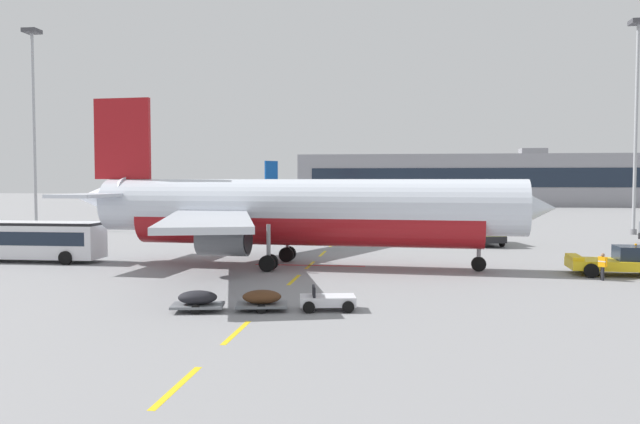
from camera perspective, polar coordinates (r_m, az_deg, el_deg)
ground at (r=65.06m, az=21.13°, el=-2.71°), size 400.00×400.00×0.00m
apron_paint_markings at (r=62.52m, az=1.36°, el=-2.73°), size 8.00×98.98×0.01m
airliner_foreground at (r=44.94m, az=-2.01°, el=0.10°), size 34.80×34.56×12.20m
pushback_tug at (r=45.39m, az=25.42°, el=-4.02°), size 6.12×3.41×2.08m
airliner_mid_left at (r=122.57m, az=-7.94°, el=1.53°), size 24.81×26.46×9.95m
apron_shuttle_bus at (r=52.77m, az=-25.05°, el=-2.15°), size 12.04×3.08×3.00m
catering_truck at (r=62.39m, az=14.17°, el=-1.32°), size 3.90×7.36×3.14m
baggage_train at (r=30.27m, az=-5.17°, el=-7.84°), size 8.72×3.04×1.14m
ground_crew_worker at (r=42.67m, az=24.02°, el=-4.36°), size 0.50×0.57×1.67m
apron_light_mast_near at (r=86.48m, az=-24.31°, el=8.72°), size 1.80×1.80×24.52m
apron_light_mast_far at (r=79.78m, az=26.53°, el=8.90°), size 1.80×1.80×23.82m
terminal_satellite at (r=158.88m, az=14.01°, el=2.79°), size 85.07×22.73×13.59m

